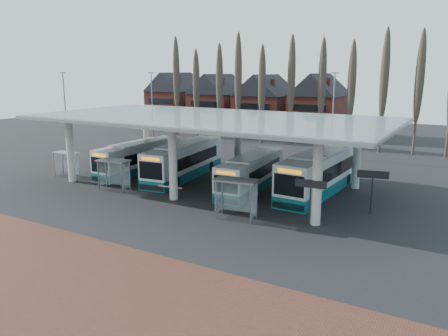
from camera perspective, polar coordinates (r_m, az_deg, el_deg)
The scene contains 18 objects.
ground at distance 34.29m, azimuth -9.06°, elevation -5.07°, with size 140.00×140.00×0.00m, color black.
brick_strip at distance 26.74m, azimuth -25.80°, elevation -11.34°, with size 70.00×10.00×0.03m, color #572E22.
station_canopy at distance 39.48m, azimuth -1.98°, elevation 5.83°, with size 32.00×16.00×6.34m.
poplar_row at distance 61.85m, azimuth 10.64°, elevation 10.91°, with size 45.10×1.10×14.50m.
townhouse_row at distance 78.41m, azimuth 2.32°, elevation 9.32°, with size 36.80×10.30×12.25m.
lamp_post_a at distance 61.35m, azimuth -9.35°, elevation 7.73°, with size 0.80×0.16×10.17m.
lamp_post_b at distance 53.54m, azimuth 14.02°, elevation 6.85°, with size 0.80×0.16×10.17m.
lamp_post_d at distance 61.31m, azimuth -20.01°, elevation 7.14°, with size 0.80×0.16×10.17m.
bus_0 at distance 46.39m, azimuth -10.93°, elevation 1.36°, with size 2.54×11.33×3.14m.
bus_1 at distance 43.45m, azimuth -5.17°, elevation 0.96°, with size 4.17×12.52×3.42m.
bus_2 at distance 38.91m, azimuth 3.63°, elevation -0.63°, with size 3.37×11.17×3.06m.
bus_3 at distance 38.66m, azimuth 12.49°, elevation -0.59°, with size 3.36×13.11×3.61m.
shelter_0 at distance 46.16m, azimuth -19.84°, elevation 1.15°, with size 2.63×1.32×2.44m.
shelter_1 at distance 39.57m, azimuth -14.10°, elevation 0.02°, with size 3.08×1.84×2.70m.
shelter_2 at distance 30.91m, azimuth 1.69°, elevation -2.85°, with size 3.26×1.93×2.86m.
info_sign_0 at distance 29.86m, azimuth 11.26°, elevation -2.50°, with size 2.13×0.30×3.16m.
info_sign_1 at distance 33.30m, azimuth 18.86°, elevation -1.23°, with size 2.17×0.61×3.27m.
barrier at distance 36.43m, azimuth -6.94°, elevation -2.56°, with size 2.20×0.70×1.10m.
Camera 1 is at (20.88, -25.20, 10.25)m, focal length 35.00 mm.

